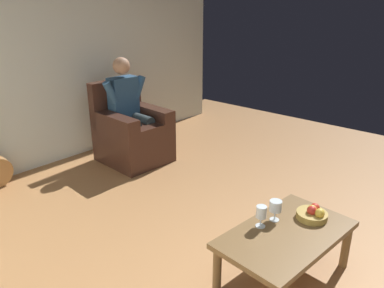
{
  "coord_description": "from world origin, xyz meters",
  "views": [
    {
      "loc": [
        2.08,
        0.96,
        1.88
      ],
      "look_at": [
        -0.54,
        -1.32,
        0.57
      ],
      "focal_mm": 35.18,
      "sensor_mm": 36.0,
      "label": 1
    }
  ],
  "objects_px": {
    "person_seated": "(129,107)",
    "fruit_bowl": "(313,214)",
    "coffee_table": "(286,239)",
    "wine_glass_near": "(261,213)",
    "wine_glass_far": "(275,207)",
    "armchair": "(132,134)"
  },
  "relations": [
    {
      "from": "person_seated",
      "to": "fruit_bowl",
      "type": "xyz_separation_m",
      "value": [
        0.45,
        2.58,
        -0.25
      ]
    },
    {
      "from": "coffee_table",
      "to": "wine_glass_near",
      "type": "relative_size",
      "value": 6.48
    },
    {
      "from": "wine_glass_far",
      "to": "wine_glass_near",
      "type": "bearing_deg",
      "value": -13.42
    },
    {
      "from": "armchair",
      "to": "fruit_bowl",
      "type": "relative_size",
      "value": 4.37
    },
    {
      "from": "person_seated",
      "to": "wine_glass_near",
      "type": "relative_size",
      "value": 7.89
    },
    {
      "from": "coffee_table",
      "to": "wine_glass_far",
      "type": "height_order",
      "value": "wine_glass_far"
    },
    {
      "from": "coffee_table",
      "to": "fruit_bowl",
      "type": "xyz_separation_m",
      "value": [
        -0.28,
        0.05,
        0.1
      ]
    },
    {
      "from": "wine_glass_far",
      "to": "fruit_bowl",
      "type": "distance_m",
      "value": 0.29
    },
    {
      "from": "wine_glass_near",
      "to": "wine_glass_far",
      "type": "distance_m",
      "value": 0.14
    },
    {
      "from": "person_seated",
      "to": "wine_glass_far",
      "type": "xyz_separation_m",
      "value": [
        0.66,
        2.38,
        -0.19
      ]
    },
    {
      "from": "person_seated",
      "to": "wine_glass_near",
      "type": "distance_m",
      "value": 2.49
    },
    {
      "from": "armchair",
      "to": "person_seated",
      "type": "bearing_deg",
      "value": -90.0
    },
    {
      "from": "armchair",
      "to": "wine_glass_near",
      "type": "bearing_deg",
      "value": 74.51
    },
    {
      "from": "person_seated",
      "to": "wine_glass_far",
      "type": "relative_size",
      "value": 8.07
    },
    {
      "from": "armchair",
      "to": "wine_glass_far",
      "type": "relative_size",
      "value": 6.23
    },
    {
      "from": "wine_glass_near",
      "to": "wine_glass_far",
      "type": "height_order",
      "value": "wine_glass_near"
    },
    {
      "from": "person_seated",
      "to": "coffee_table",
      "type": "xyz_separation_m",
      "value": [
        0.74,
        2.53,
        -0.35
      ]
    },
    {
      "from": "person_seated",
      "to": "wine_glass_far",
      "type": "distance_m",
      "value": 2.48
    },
    {
      "from": "coffee_table",
      "to": "wine_glass_near",
      "type": "height_order",
      "value": "wine_glass_near"
    },
    {
      "from": "coffee_table",
      "to": "wine_glass_near",
      "type": "xyz_separation_m",
      "value": [
        0.06,
        -0.18,
        0.16
      ]
    },
    {
      "from": "fruit_bowl",
      "to": "armchair",
      "type": "bearing_deg",
      "value": -100.02
    },
    {
      "from": "armchair",
      "to": "wine_glass_far",
      "type": "distance_m",
      "value": 2.46
    }
  ]
}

